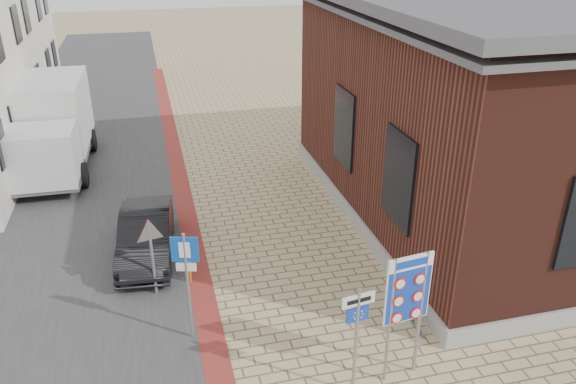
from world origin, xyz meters
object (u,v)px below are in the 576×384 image
sedan (146,235)px  bollard (189,268)px  box_truck (49,126)px  parking_sign (186,268)px  essen_sign (357,325)px  border_sign (408,292)px

sedan → bollard: size_ratio=4.47×
box_truck → sedan: bearing=-64.8°
sedan → parking_sign: 4.14m
essen_sign → box_truck: bearing=109.4°
border_sign → bollard: border_sign is taller
sedan → parking_sign: size_ratio=1.47×
sedan → box_truck: box_truck is taller
essen_sign → parking_sign: bearing=132.4°
parking_sign → bollard: size_ratio=3.05×
essen_sign → border_sign: bearing=2.5°
parking_sign → bollard: bearing=101.5°
border_sign → bollard: size_ratio=3.27×
border_sign → bollard: bearing=123.9°
parking_sign → bollard: 2.60m
parking_sign → border_sign: bearing=-13.2°
box_truck → border_sign: (8.12, -13.45, 0.39)m
border_sign → essen_sign: (-1.09, -0.20, -0.42)m
box_truck → bollard: 10.05m
box_truck → essen_sign: 15.35m
sedan → essen_sign: essen_sign is taller
essen_sign → bollard: size_ratio=2.83×
parking_sign → bollard: parking_sign is taller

